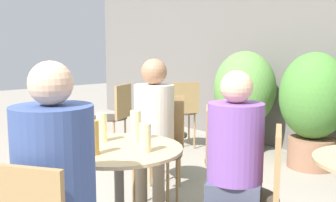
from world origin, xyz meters
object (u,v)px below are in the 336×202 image
(seated_person_1, at_px, (232,154))
(beer_glass_3, at_px, (102,127))
(seated_person_2, at_px, (154,121))
(beer_glass_1, at_px, (145,138))
(bistro_chair_5, at_px, (183,107))
(beer_glass_2, at_px, (136,126))
(cafe_table_near, at_px, (119,176))
(seated_person_0, at_px, (56,177))
(potted_plant_1, at_px, (313,104))
(potted_plant_0, at_px, (244,95))
(bistro_chair_2, at_px, (159,142))
(bistro_chair_1, at_px, (258,188))
(beer_glass_0, at_px, (93,138))
(bistro_chair_3, at_px, (165,130))
(bistro_chair_4, at_px, (116,112))
(bistro_chair_6, at_px, (221,152))

(seated_person_1, distance_m, beer_glass_3, 0.87)
(seated_person_1, bearing_deg, seated_person_2, -135.04)
(beer_glass_1, bearing_deg, beer_glass_3, -171.64)
(bistro_chair_5, height_order, beer_glass_2, beer_glass_2)
(seated_person_1, relative_size, seated_person_2, 0.97)
(cafe_table_near, relative_size, beer_glass_3, 4.25)
(seated_person_0, distance_m, potted_plant_1, 3.24)
(potted_plant_0, bearing_deg, bistro_chair_2, -71.51)
(bistro_chair_1, xyz_separation_m, seated_person_2, (-1.08, 0.12, 0.20))
(beer_glass_0, bearing_deg, bistro_chair_5, 126.70)
(seated_person_1, bearing_deg, potted_plant_0, -176.28)
(cafe_table_near, distance_m, beer_glass_1, 0.33)
(beer_glass_0, height_order, beer_glass_2, beer_glass_2)
(seated_person_2, relative_size, beer_glass_1, 7.22)
(beer_glass_2, bearing_deg, bistro_chair_5, 129.82)
(seated_person_1, distance_m, potted_plant_1, 2.36)
(beer_glass_0, xyz_separation_m, beer_glass_3, (-0.24, 0.20, -0.01))
(seated_person_0, relative_size, potted_plant_1, 1.00)
(bistro_chair_3, bearing_deg, beer_glass_0, 76.26)
(potted_plant_0, xyz_separation_m, potted_plant_1, (0.93, 0.00, -0.01))
(beer_glass_0, height_order, potted_plant_1, potted_plant_1)
(bistro_chair_3, bearing_deg, bistro_chair_4, -57.33)
(bistro_chair_1, xyz_separation_m, beer_glass_1, (-0.51, -0.40, 0.25))
(bistro_chair_3, bearing_deg, beer_glass_2, 82.27)
(beer_glass_1, bearing_deg, bistro_chair_4, 150.78)
(seated_person_1, bearing_deg, potted_plant_1, 165.38)
(potted_plant_1, bearing_deg, potted_plant_0, -179.76)
(bistro_chair_4, distance_m, seated_person_0, 2.94)
(bistro_chair_1, bearing_deg, cafe_table_near, -90.00)
(bistro_chair_5, distance_m, beer_glass_2, 2.52)
(bistro_chair_4, xyz_separation_m, bistro_chair_5, (0.25, 0.86, 0.00))
(seated_person_2, bearing_deg, bistro_chair_5, 97.17)
(bistro_chair_4, bearing_deg, seated_person_2, 38.93)
(cafe_table_near, distance_m, bistro_chair_6, 0.87)
(bistro_chair_3, relative_size, beer_glass_1, 5.14)
(seated_person_1, bearing_deg, cafe_table_near, -90.00)
(bistro_chair_5, distance_m, potted_plant_0, 0.79)
(bistro_chair_5, bearing_deg, seated_person_1, 81.22)
(bistro_chair_4, height_order, bistro_chair_5, same)
(seated_person_1, bearing_deg, beer_glass_2, -106.55)
(seated_person_2, height_order, potted_plant_1, potted_plant_1)
(beer_glass_1, distance_m, potted_plant_1, 2.58)
(seated_person_0, xyz_separation_m, seated_person_2, (-0.76, 1.16, -0.01))
(bistro_chair_2, distance_m, bistro_chair_5, 1.86)
(bistro_chair_3, relative_size, seated_person_0, 0.69)
(bistro_chair_1, relative_size, seated_person_1, 0.73)
(potted_plant_0, bearing_deg, seated_person_1, -53.10)
(cafe_table_near, distance_m, bistro_chair_3, 1.32)
(beer_glass_2, bearing_deg, bistro_chair_3, 129.95)
(potted_plant_0, bearing_deg, seated_person_2, -70.53)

